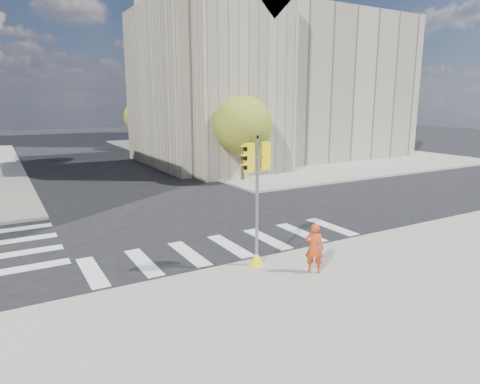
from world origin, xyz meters
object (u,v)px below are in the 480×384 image
at_px(lamp_near, 223,116).
at_px(photographer, 314,248).
at_px(lamp_far, 162,112).
at_px(traffic_signal, 257,212).

distance_m(lamp_near, photographer, 21.58).
height_order(lamp_far, photographer, lamp_far).
relative_size(traffic_signal, photographer, 2.67).
distance_m(lamp_near, lamp_far, 14.00).
xyz_separation_m(lamp_near, photographer, (-7.11, -20.06, -3.59)).
distance_m(traffic_signal, photographer, 2.25).
distance_m(lamp_near, traffic_signal, 20.59).
bearing_deg(lamp_far, photographer, -101.79).
xyz_separation_m(traffic_signal, photographer, (1.35, -1.46, -1.07)).
relative_size(lamp_near, photographer, 4.80).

